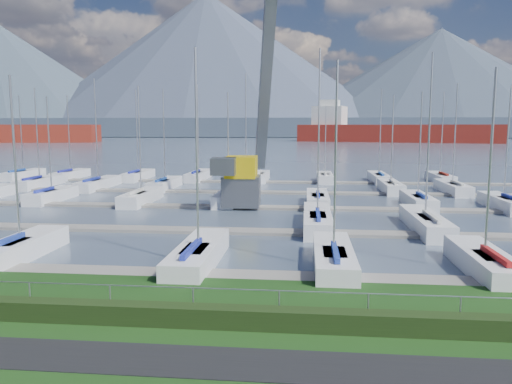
# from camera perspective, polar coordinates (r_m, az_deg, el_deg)

# --- Properties ---
(path) EXTENTS (160.00, 2.00, 0.04)m
(path) POSITION_cam_1_polar(r_m,az_deg,el_deg) (15.30, -5.94, -18.75)
(path) COLOR black
(path) RESTS_ON grass
(water) EXTENTS (800.00, 540.00, 0.20)m
(water) POSITION_cam_1_polar(r_m,az_deg,el_deg) (276.53, 5.17, 6.01)
(water) COLOR #49576B
(hedge) EXTENTS (80.00, 0.70, 0.70)m
(hedge) POSITION_cam_1_polar(r_m,az_deg,el_deg) (17.50, -4.19, -14.03)
(hedge) COLOR black
(hedge) RESTS_ON grass
(fence) EXTENTS (80.00, 0.04, 0.04)m
(fence) POSITION_cam_1_polar(r_m,az_deg,el_deg) (17.58, -3.99, -10.98)
(fence) COLOR #96989E
(fence) RESTS_ON grass
(foothill) EXTENTS (900.00, 80.00, 12.00)m
(foothill) POSITION_cam_1_polar(r_m,az_deg,el_deg) (346.44, 5.31, 7.37)
(foothill) COLOR #414D5F
(foothill) RESTS_ON water
(mountains) EXTENTS (1190.00, 360.00, 115.00)m
(mountains) POSITION_cam_1_polar(r_m,az_deg,el_deg) (422.96, 6.49, 12.89)
(mountains) COLOR #485569
(mountains) RESTS_ON water
(docks) EXTENTS (90.00, 41.60, 0.25)m
(docks) POSITION_cam_1_polar(r_m,az_deg,el_deg) (43.09, 1.86, -1.82)
(docks) COLOR gray
(docks) RESTS_ON water
(crane) EXTENTS (5.70, 13.22, 22.35)m
(crane) POSITION_cam_1_polar(r_m,az_deg,el_deg) (44.17, -0.90, 5.65)
(crane) COLOR slate
(crane) RESTS_ON water
(cargo_ship_mid) EXTENTS (89.67, 41.27, 21.50)m
(cargo_ship_mid) POSITION_cam_1_polar(r_m,az_deg,el_deg) (235.19, 14.72, 6.52)
(cargo_ship_mid) COLOR maroon
(cargo_ship_mid) RESTS_ON water
(sailboat_fleet) EXTENTS (75.86, 50.26, 13.04)m
(sailboat_fleet) POSITION_cam_1_polar(r_m,az_deg,el_deg) (46.50, -0.62, 5.81)
(sailboat_fleet) COLOR #204EA1
(sailboat_fleet) RESTS_ON water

